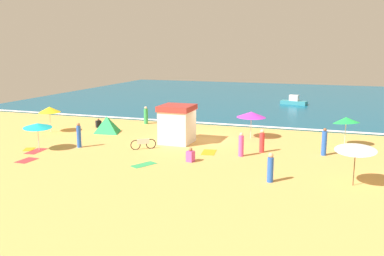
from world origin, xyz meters
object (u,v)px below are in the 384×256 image
lifeguard_cabana (177,124)px  small_boat_0 (294,101)px  beach_umbrella_3 (251,115)px  beachgoer_4 (190,156)px  beachgoer_2 (324,143)px  parked_bicycle (143,144)px  beach_umbrella_4 (356,147)px  beachgoer_8 (79,136)px  beachgoer_5 (146,116)px  beach_umbrella_2 (49,110)px  beach_umbrella_1 (37,125)px  beach_tent (107,124)px  beach_umbrella_0 (346,120)px  beachgoer_6 (262,141)px  beachgoer_0 (270,168)px  beachgoer_3 (99,124)px  beachgoer_7 (241,145)px

lifeguard_cabana → small_boat_0: 24.19m
beach_umbrella_3 → beachgoer_4: bearing=-105.4°
beachgoer_2 → parked_bicycle: bearing=-168.7°
beach_umbrella_4 → small_boat_0: 30.18m
lifeguard_cabana → beachgoer_8: 7.13m
lifeguard_cabana → beachgoer_5: size_ratio=1.75×
beach_umbrella_2 → beach_umbrella_4: bearing=-14.9°
beach_umbrella_1 → small_boat_0: (14.38, 28.68, -1.28)m
beachgoer_2 → small_boat_0: size_ratio=0.57×
beach_umbrella_1 → beach_tent: 7.17m
small_boat_0 → beach_umbrella_0: bearing=-74.2°
beach_umbrella_0 → beachgoer_8: 19.17m
beachgoer_4 → beachgoer_8: (-8.76, 0.91, 0.46)m
beachgoer_8 → beachgoer_4: bearing=-5.9°
beach_tent → beachgoer_2: beachgoer_2 is taller
lifeguard_cabana → beach_umbrella_1: bearing=-147.4°
lifeguard_cabana → beach_umbrella_2: 11.50m
beach_umbrella_3 → small_boat_0: size_ratio=0.94×
beach_umbrella_1 → beachgoer_8: 2.87m
lifeguard_cabana → small_boat_0: lifeguard_cabana is taller
parked_bicycle → beachgoer_8: (-4.54, -1.06, 0.47)m
beach_umbrella_2 → beachgoer_5: 8.59m
beach_umbrella_1 → parked_bicycle: size_ratio=1.87×
beachgoer_2 → beachgoer_4: bearing=-150.8°
beachgoer_4 → beachgoer_6: beachgoer_6 is taller
lifeguard_cabana → beach_umbrella_1: size_ratio=1.02×
beach_umbrella_1 → beach_umbrella_2: beach_umbrella_2 is taller
beach_umbrella_3 → beachgoer_2: size_ratio=1.65×
beachgoer_0 → beachgoer_8: size_ratio=0.90×
beach_tent → beachgoer_6: bearing=-10.4°
beach_umbrella_0 → beachgoer_2: 3.68m
beach_umbrella_1 → small_boat_0: bearing=63.4°
beachgoer_3 → lifeguard_cabana: bearing=-20.4°
lifeguard_cabana → beachgoer_6: size_ratio=1.77×
lifeguard_cabana → beachgoer_4: bearing=-59.7°
beachgoer_0 → beachgoer_5: 19.01m
beach_umbrella_3 → beachgoer_7: bearing=-84.9°
beach_umbrella_4 → small_boat_0: size_ratio=0.72×
beach_umbrella_0 → small_boat_0: bearing=105.8°
small_boat_0 → lifeguard_cabana: bearing=-104.6°
beach_umbrella_4 → beachgoer_7: (-6.84, 3.85, -1.30)m
beachgoer_6 → beach_umbrella_4: bearing=-42.9°
parked_bicycle → beachgoer_6: (8.03, 1.83, 0.38)m
beach_umbrella_3 → beach_umbrella_4: 12.02m
beachgoer_0 → beachgoer_6: bearing=104.1°
beach_umbrella_3 → beach_umbrella_4: bearing=-52.3°
beachgoer_0 → beachgoer_5: beachgoer_5 is taller
beachgoer_0 → beachgoer_8: (-14.12, 3.30, 0.09)m
beachgoer_0 → beachgoer_7: 5.41m
small_boat_0 → beach_tent: bearing=-121.0°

